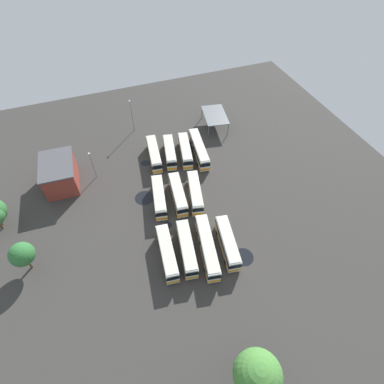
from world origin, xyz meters
TOP-DOWN VIEW (x-y plane):
  - ground_plane at (0.00, 0.00)m, footprint 106.44×106.44m
  - bus_row0_slot0 at (-15.31, -3.20)m, footprint 11.64×3.91m
  - bus_row0_slot1 at (-14.57, 0.77)m, footprint 10.80×4.51m
  - bus_row0_slot2 at (-13.76, 4.66)m, footprint 11.32×4.69m
  - bus_row0_slot3 at (-13.15, 8.17)m, footprint 13.72×4.22m
  - bus_row1_slot0 at (-0.94, -6.01)m, footprint 11.09×4.43m
  - bus_row1_slot1 at (-0.29, -1.80)m, footprint 11.16×3.83m
  - bus_row1_slot2 at (0.57, 1.96)m, footprint 11.22×4.92m
  - bus_row2_slot0 at (13.18, -8.48)m, footprint 11.55×3.68m
  - bus_row2_slot1 at (13.52, -4.62)m, footprint 11.77×4.38m
  - bus_row2_slot2 at (14.52, -0.77)m, footprint 13.74×4.94m
  - bus_row2_slot3 at (15.10, 3.33)m, footprint 11.39×4.36m
  - depot_building at (-14.69, -25.90)m, footprint 11.26×7.99m
  - maintenance_shelter at (-23.17, 16.89)m, footprint 10.72×7.70m
  - lamp_post_by_building at (-29.42, -5.26)m, footprint 0.56×0.28m
  - lamp_post_far_corner at (-14.18, -18.22)m, footprint 0.56×0.28m
  - tree_south_edge at (37.59, -2.84)m, footprint 6.86×6.86m
  - tree_east_edge at (6.01, -33.50)m, footprint 4.52×4.52m
  - puddle_front_lane at (-7.24, -0.73)m, footprint 1.47×1.47m
  - puddle_between_rows at (-14.79, -5.81)m, footprint 2.31×2.31m
  - puddle_centre_drain at (18.13, 5.52)m, footprint 4.07×4.07m
  - puddle_near_shelter at (-3.50, -8.96)m, footprint 4.37×4.37m
  - puddle_back_corner at (5.64, -6.13)m, footprint 1.76×1.76m

SIDE VIEW (x-z plane):
  - ground_plane at x=0.00m, z-range 0.00..0.00m
  - puddle_front_lane at x=-7.24m, z-range 0.00..0.01m
  - puddle_between_rows at x=-14.79m, z-range 0.00..0.01m
  - puddle_centre_drain at x=18.13m, z-range 0.00..0.01m
  - puddle_near_shelter at x=-3.50m, z-range 0.00..0.01m
  - puddle_back_corner at x=5.64m, z-range 0.00..0.01m
  - bus_row0_slot1 at x=-14.57m, z-range 0.10..3.70m
  - bus_row1_slot0 at x=-0.94m, z-range 0.10..3.70m
  - bus_row1_slot1 at x=-0.29m, z-range 0.10..3.70m
  - bus_row1_slot2 at x=0.57m, z-range 0.10..3.70m
  - bus_row0_slot2 at x=-13.76m, z-range 0.10..3.70m
  - bus_row2_slot3 at x=15.10m, z-range 0.10..3.70m
  - bus_row2_slot0 at x=13.18m, z-range 0.10..3.70m
  - bus_row0_slot0 at x=-15.31m, z-range 0.10..3.70m
  - bus_row2_slot1 at x=13.52m, z-range 0.10..3.70m
  - bus_row0_slot3 at x=-13.15m, z-range 0.10..3.70m
  - bus_row2_slot2 at x=14.52m, z-range 0.10..3.70m
  - depot_building at x=-14.69m, z-range 0.02..6.45m
  - maintenance_shelter at x=-23.17m, z-range 1.74..5.60m
  - lamp_post_far_corner at x=-14.18m, z-range 0.41..8.01m
  - tree_east_edge at x=6.01m, z-range 1.24..8.27m
  - lamp_post_by_building at x=-29.42m, z-range 0.42..9.81m
  - tree_south_edge at x=37.59m, z-range 1.00..9.87m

